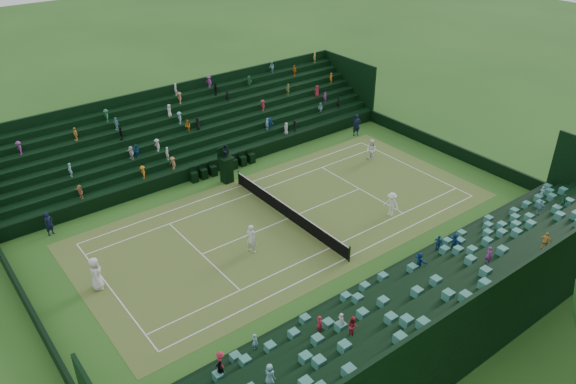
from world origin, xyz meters
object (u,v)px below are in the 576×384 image
tennis_net (288,212)px  player_near_east (251,238)px  player_far_west (371,150)px  player_far_east (391,204)px  player_near_west (96,274)px  umpire_chair (226,166)px

tennis_net → player_near_east: (1.55, -3.89, 0.41)m
player_near_east → player_far_west: bearing=-97.7°
player_far_west → player_far_east: size_ratio=1.08×
player_near_west → player_near_east: player_near_west is taller
umpire_chair → player_far_west: bearing=69.7°
umpire_chair → player_near_east: 8.89m
umpire_chair → player_far_east: 12.02m
umpire_chair → player_near_east: umpire_chair is taller
tennis_net → player_near_east: 4.21m
umpire_chair → player_near_east: bearing=-22.7°
player_near_west → player_near_east: size_ratio=1.05×
tennis_net → player_far_west: bearing=105.0°
player_far_west → player_near_east: bearing=-63.0°
tennis_net → player_far_west: (-2.73, 10.16, 0.35)m
player_near_west → player_far_east: 18.51m
player_near_west → player_near_east: bearing=-84.7°
player_far_east → player_far_west: bearing=130.4°
umpire_chair → player_near_west: size_ratio=1.49×
player_near_east → player_far_west: size_ratio=1.07×
player_far_west → player_far_east: player_far_west is taller
tennis_net → player_far_east: 6.74m
player_near_west → player_far_west: 22.59m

